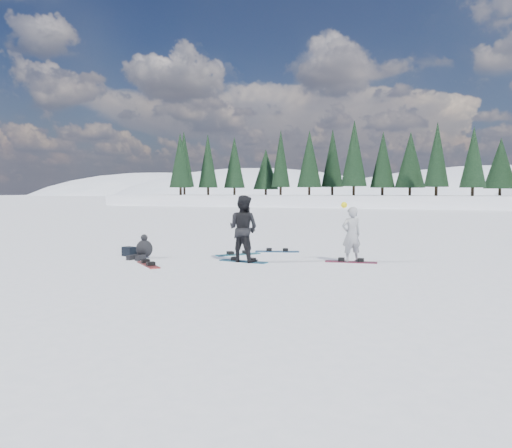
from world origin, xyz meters
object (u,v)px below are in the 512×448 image
at_px(gear_bag, 129,252).
at_px(snowboard_loose_c, 277,252).
at_px(snowboarder_man, 243,229).
at_px(seated_rider, 143,249).
at_px(snowboard_loose_a, 238,254).
at_px(snowboarder_woman, 351,234).
at_px(snowboard_loose_b, 148,265).

height_order(gear_bag, snowboard_loose_c, gear_bag).
distance_m(snowboarder_man, gear_bag, 3.99).
height_order(seated_rider, snowboard_loose_a, seated_rider).
distance_m(snowboarder_woman, snowboard_loose_b, 5.91).
bearing_deg(seated_rider, snowboard_loose_c, 41.54).
height_order(snowboarder_man, seated_rider, snowboarder_man).
relative_size(snowboarder_man, gear_bag, 4.36).
distance_m(seated_rider, gear_bag, 0.75).
relative_size(snowboarder_man, snowboard_loose_b, 1.31).
bearing_deg(snowboard_loose_b, snowboarder_woman, 68.06).
bearing_deg(snowboard_loose_c, snowboard_loose_b, -136.43).
distance_m(snowboarder_woman, snowboard_loose_c, 3.34).
height_order(snowboarder_woman, snowboard_loose_a, snowboarder_woman).
relative_size(snowboarder_woman, snowboard_loose_c, 1.18).
distance_m(snowboard_loose_b, snowboard_loose_c, 4.86).
height_order(seated_rider, snowboard_loose_b, seated_rider).
bearing_deg(gear_bag, snowboard_loose_b, -41.02).
distance_m(snowboarder_woman, snowboard_loose_a, 3.87).
xyz_separation_m(snowboarder_woman, snowboard_loose_a, (-3.77, 0.39, -0.81)).
xyz_separation_m(seated_rider, snowboard_loose_b, (0.96, -1.19, -0.27)).
bearing_deg(snowboard_loose_c, snowboarder_man, -110.21).
xyz_separation_m(seated_rider, snowboard_loose_a, (2.42, 1.82, -0.27)).
distance_m(snowboard_loose_b, snowboard_loose_a, 3.35).
bearing_deg(snowboarder_man, snowboard_loose_c, -83.96).
distance_m(snowboarder_woman, gear_bag, 7.02).
bearing_deg(snowboarder_woman, gear_bag, -27.59).
bearing_deg(snowboarder_man, gear_bag, 11.63).
distance_m(snowboarder_man, seated_rider, 3.30).
bearing_deg(gear_bag, snowboarder_woman, 9.79).
relative_size(snowboard_loose_b, snowboard_loose_c, 1.00).
height_order(snowboarder_man, gear_bag, snowboarder_man).
height_order(gear_bag, snowboard_loose_b, gear_bag).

